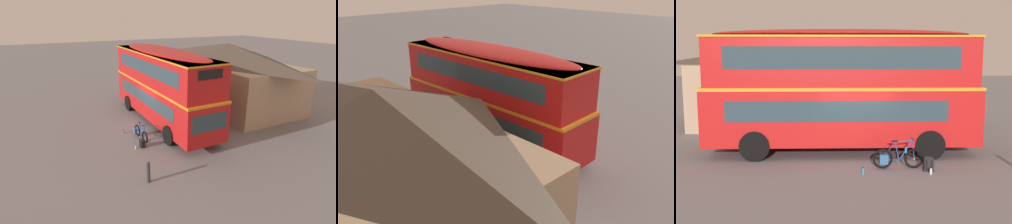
% 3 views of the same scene
% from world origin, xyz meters
% --- Properties ---
extents(ground_plane, '(120.00, 120.00, 0.00)m').
position_xyz_m(ground_plane, '(0.00, 0.00, 0.00)').
color(ground_plane, slate).
extents(double_decker_bus, '(10.37, 2.79, 4.79)m').
position_xyz_m(double_decker_bus, '(-0.48, 0.94, 2.64)').
color(double_decker_bus, black).
rests_on(double_decker_bus, ground).
extents(touring_bicycle, '(1.75, 0.49, 1.04)m').
position_xyz_m(touring_bicycle, '(1.35, -1.34, 0.37)').
color(touring_bicycle, black).
rests_on(touring_bicycle, ground).
extents(backpack_on_ground, '(0.33, 0.29, 0.50)m').
position_xyz_m(backpack_on_ground, '(2.37, -1.62, 0.26)').
color(backpack_on_ground, black).
rests_on(backpack_on_ground, ground).
extents(water_bottle_clear_plastic, '(0.08, 0.08, 0.22)m').
position_xyz_m(water_bottle_clear_plastic, '(2.37, -2.00, 0.10)').
color(water_bottle_clear_plastic, silver).
rests_on(water_bottle_clear_plastic, ground).
extents(water_bottle_blue_sports, '(0.08, 0.08, 0.23)m').
position_xyz_m(water_bottle_blue_sports, '(0.18, -1.97, 0.11)').
color(water_bottle_blue_sports, '#338CBF').
rests_on(water_bottle_blue_sports, ground).
extents(pub_building, '(12.04, 6.26, 4.63)m').
position_xyz_m(pub_building, '(-2.31, 7.45, 2.37)').
color(pub_building, tan).
rests_on(pub_building, ground).
extents(kerb_bollard, '(0.16, 0.16, 0.97)m').
position_xyz_m(kerb_bollard, '(5.47, -2.56, 0.50)').
color(kerb_bollard, '#333338').
rests_on(kerb_bollard, ground).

